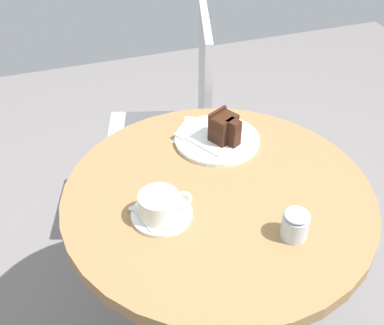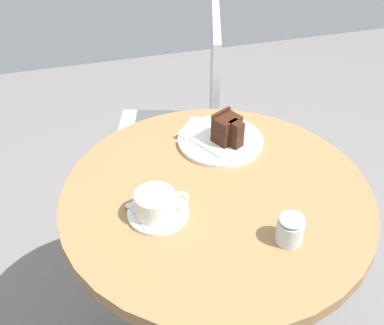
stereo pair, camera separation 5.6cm
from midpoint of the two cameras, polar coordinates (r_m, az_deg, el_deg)
name	(u,v)px [view 2 (the right image)]	position (r m, az deg, el deg)	size (l,w,h in m)	color
cafe_table	(215,227)	(1.24, 4.07, -7.72)	(0.75, 0.75, 0.72)	olive
saucer	(158,213)	(1.10, -2.58, -6.00)	(0.14, 0.14, 0.01)	silver
coffee_cup	(156,204)	(1.07, -2.78, -4.91)	(0.12, 0.09, 0.06)	silver
teaspoon	(134,213)	(1.09, -5.39, -5.97)	(0.03, 0.09, 0.00)	silver
cake_plate	(220,140)	(1.32, 4.60, 2.60)	(0.23, 0.23, 0.01)	silver
cake_slice	(228,129)	(1.28, 5.52, 3.91)	(0.08, 0.09, 0.08)	#381E14
fork	(194,141)	(1.29, 1.52, 2.51)	(0.09, 0.14, 0.00)	silver
napkin	(206,132)	(1.35, 2.82, 3.57)	(0.18, 0.18, 0.00)	silver
cafe_chair	(190,119)	(1.77, 0.66, 5.22)	(0.47, 0.47, 0.89)	#BCBCC1
sugar_pot	(290,229)	(1.05, 13.09, -7.68)	(0.06, 0.06, 0.07)	silver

